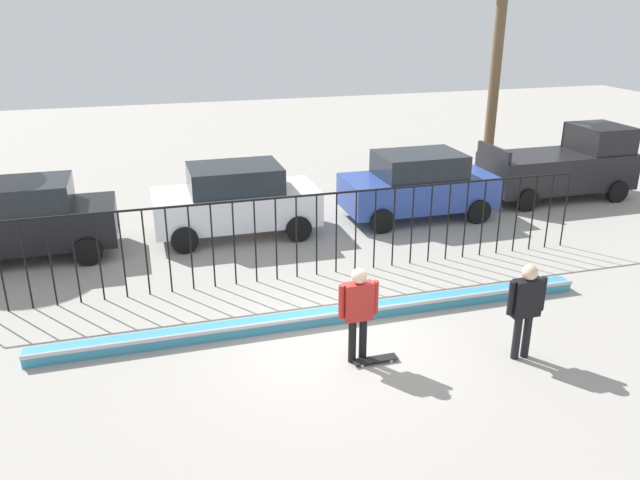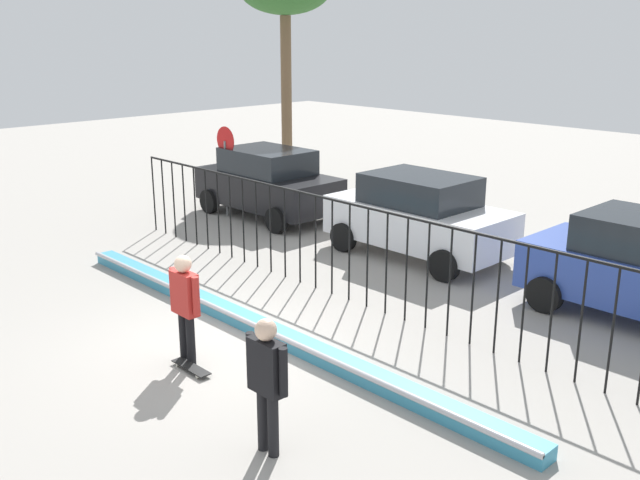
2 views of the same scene
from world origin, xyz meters
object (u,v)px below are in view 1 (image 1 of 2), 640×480
skateboard (375,359)px  parked_car_black (23,219)px  camera_operator (526,303)px  parked_car_white (236,200)px  parked_car_blue (418,185)px  skateboarder (358,307)px  pickup_truck (563,165)px

skateboard → parked_car_black: bearing=114.3°
skateboard → camera_operator: (2.52, -0.56, 1.01)m
parked_car_white → parked_car_blue: 5.24m
parked_car_white → parked_car_black: bearing=-177.2°
skateboard → camera_operator: camera_operator is taller
parked_car_black → parked_car_blue: same height
skateboarder → parked_car_white: (-0.98, 6.94, -0.09)m
parked_car_white → pickup_truck: bearing=4.2°
parked_car_white → pickup_truck: (10.47, 0.52, 0.06)m
camera_operator → skateboard: bearing=41.1°
camera_operator → parked_car_white: size_ratio=0.41×
skateboard → parked_car_black: size_ratio=0.19×
camera_operator → parked_car_blue: bearing=-47.3°
parked_car_blue → pickup_truck: 5.26m
skateboard → parked_car_white: (-1.26, 7.08, 0.91)m
skateboarder → pickup_truck: pickup_truck is taller
camera_operator → parked_car_black: parked_car_black is taller
pickup_truck → camera_operator: bearing=-127.6°
parked_car_black → camera_operator: bearing=-37.9°
camera_operator → parked_car_white: parked_car_white is taller
camera_operator → parked_car_black: size_ratio=0.41×
skateboarder → camera_operator: (2.80, -0.70, 0.01)m
parked_car_white → pickup_truck: 10.48m
skateboard → parked_car_black: (-6.46, 6.94, 0.91)m
parked_car_blue → pickup_truck: size_ratio=0.91×
skateboarder → parked_car_black: 9.19m
skateboarder → skateboard: (0.28, -0.14, -1.00)m
skateboarder → camera_operator: bearing=-27.5°
parked_car_blue → parked_car_white: bearing=176.8°
skateboarder → pickup_truck: (9.49, 7.45, -0.02)m
skateboard → pickup_truck: (9.20, 7.59, 0.98)m
parked_car_black → parked_car_blue: bearing=2.5°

